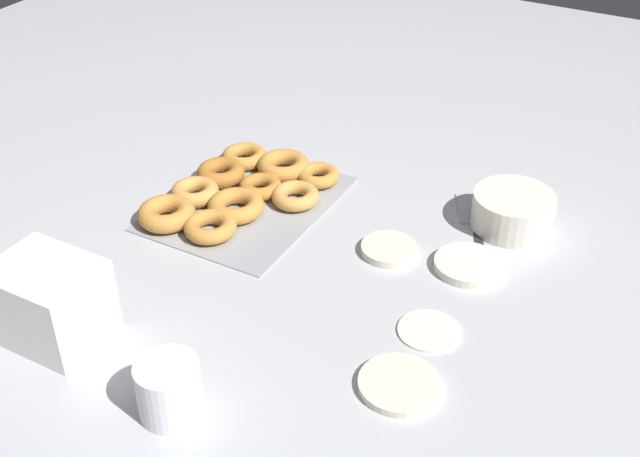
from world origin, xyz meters
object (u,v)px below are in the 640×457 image
(pancake_2, at_px, (429,330))
(paper_cup, at_px, (169,389))
(container_stack, at_px, (50,302))
(spatula, at_px, (475,216))
(pancake_3, at_px, (468,265))
(pancake_0, at_px, (389,249))
(pancake_1, at_px, (399,384))
(donut_tray, at_px, (240,192))
(batter_bowl, at_px, (513,211))

(pancake_2, distance_m, paper_cup, 0.40)
(container_stack, bearing_deg, paper_cup, 80.77)
(paper_cup, relative_size, spatula, 0.40)
(pancake_3, distance_m, paper_cup, 0.55)
(pancake_0, height_order, container_stack, container_stack)
(paper_cup, bearing_deg, pancake_1, 126.94)
(pancake_1, height_order, paper_cup, paper_cup)
(donut_tray, relative_size, container_stack, 2.39)
(batter_bowl, distance_m, spatula, 0.07)
(pancake_0, bearing_deg, donut_tray, -93.29)
(pancake_1, distance_m, donut_tray, 0.56)
(container_stack, height_order, paper_cup, container_stack)
(pancake_0, bearing_deg, container_stack, -39.11)
(pancake_3, distance_m, donut_tray, 0.45)
(pancake_3, height_order, donut_tray, donut_tray)
(spatula, bearing_deg, batter_bowl, -113.18)
(pancake_1, height_order, donut_tray, donut_tray)
(pancake_2, distance_m, container_stack, 0.57)
(pancake_0, distance_m, paper_cup, 0.49)
(container_stack, bearing_deg, batter_bowl, 140.20)
(pancake_0, bearing_deg, spatula, 152.67)
(paper_cup, bearing_deg, container_stack, -99.23)
(pancake_2, xyz_separation_m, batter_bowl, (-0.34, 0.02, 0.03))
(pancake_2, height_order, paper_cup, paper_cup)
(spatula, bearing_deg, pancake_2, 162.82)
(container_stack, bearing_deg, spatula, 144.00)
(pancake_1, bearing_deg, paper_cup, -53.06)
(pancake_1, xyz_separation_m, paper_cup, (0.19, -0.25, 0.04))
(pancake_0, relative_size, container_stack, 0.64)
(pancake_3, bearing_deg, container_stack, -46.93)
(pancake_2, bearing_deg, batter_bowl, 176.70)
(pancake_1, relative_size, pancake_2, 1.21)
(pancake_0, bearing_deg, pancake_1, 27.48)
(donut_tray, xyz_separation_m, paper_cup, (0.49, 0.22, 0.02))
(container_stack, bearing_deg, pancake_2, 119.38)
(container_stack, relative_size, spatula, 0.69)
(pancake_1, bearing_deg, pancake_3, -177.65)
(donut_tray, xyz_separation_m, batter_bowl, (-0.16, 0.48, 0.02))
(pancake_1, height_order, batter_bowl, batter_bowl)
(paper_cup, bearing_deg, spatula, 163.32)
(pancake_2, xyz_separation_m, spatula, (-0.33, -0.05, -0.00))
(pancake_0, relative_size, batter_bowl, 0.66)
(batter_bowl, bearing_deg, pancake_2, -3.30)
(pancake_2, relative_size, spatula, 0.43)
(pancake_0, height_order, pancake_2, pancake_0)
(donut_tray, bearing_deg, paper_cup, 23.73)
(pancake_1, height_order, pancake_3, pancake_3)
(donut_tray, relative_size, paper_cup, 4.14)
(pancake_3, xyz_separation_m, batter_bowl, (-0.16, 0.02, 0.03))
(batter_bowl, height_order, spatula, batter_bowl)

